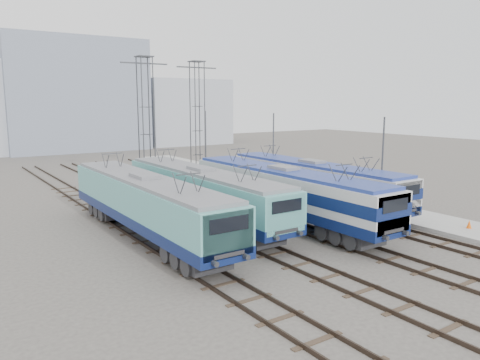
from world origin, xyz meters
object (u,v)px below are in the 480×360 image
at_px(locomotive_far_right, 313,180).
at_px(catenary_tower_east, 197,115).
at_px(locomotive_far_left, 147,202).
at_px(mast_mid, 273,153).
at_px(mast_front, 382,168).
at_px(locomotive_center_right, 285,190).
at_px(safety_cone, 469,224).
at_px(mast_rear, 206,143).
at_px(locomotive_center_left, 203,191).
at_px(catenary_tower_west, 146,117).

distance_m(locomotive_far_right, catenary_tower_east, 17.78).
height_order(locomotive_far_left, locomotive_far_right, locomotive_far_left).
relative_size(locomotive_far_right, mast_mid, 2.45).
bearing_deg(mast_mid, locomotive_far_right, -104.39).
bearing_deg(mast_front, locomotive_center_right, 157.18).
bearing_deg(safety_cone, mast_mid, 95.21).
bearing_deg(safety_cone, locomotive_center_right, 134.13).
bearing_deg(mast_rear, mast_mid, -90.00).
bearing_deg(mast_mid, locomotive_center_right, -124.24).
height_order(locomotive_far_right, mast_rear, mast_rear).
bearing_deg(mast_rear, locomotive_far_right, -95.50).
distance_m(locomotive_center_left, safety_cone, 16.79).
height_order(catenary_tower_east, safety_cone, catenary_tower_east).
distance_m(catenary_tower_west, catenary_tower_east, 6.80).
bearing_deg(locomotive_far_left, catenary_tower_east, 53.24).
relative_size(locomotive_far_right, safety_cone, 33.18).
height_order(locomotive_far_left, mast_rear, mast_rear).
bearing_deg(locomotive_far_left, catenary_tower_west, 66.79).
bearing_deg(locomotive_center_right, mast_front, -22.82).
bearing_deg(mast_rear, locomotive_center_right, -106.58).
bearing_deg(locomotive_far_right, catenary_tower_west, 113.93).
bearing_deg(catenary_tower_east, locomotive_center_right, -102.40).
xyz_separation_m(locomotive_far_left, mast_front, (15.35, -4.26, 1.26)).
relative_size(locomotive_center_left, mast_mid, 2.50).
relative_size(mast_front, mast_rear, 1.00).
bearing_deg(safety_cone, mast_front, 106.15).
bearing_deg(catenary_tower_west, safety_cone, -68.22).
height_order(catenary_tower_west, catenary_tower_east, same).
bearing_deg(mast_rear, safety_cone, -86.90).
bearing_deg(locomotive_far_right, mast_rear, 84.50).
bearing_deg(locomotive_far_right, mast_mid, 75.61).
relative_size(locomotive_far_right, catenary_tower_east, 1.43).
height_order(locomotive_far_left, catenary_tower_east, catenary_tower_east).
bearing_deg(safety_cone, locomotive_far_left, 150.01).
distance_m(locomotive_center_left, mast_mid, 12.65).
bearing_deg(catenary_tower_east, mast_rear, 43.60).
xyz_separation_m(catenary_tower_east, mast_rear, (2.10, 2.00, -3.14)).
distance_m(locomotive_far_left, mast_mid, 17.24).
bearing_deg(safety_cone, locomotive_center_left, 138.15).
xyz_separation_m(locomotive_center_right, catenary_tower_east, (4.25, 19.33, 4.37)).
height_order(locomotive_far_right, catenary_tower_east, catenary_tower_east).
distance_m(locomotive_far_left, locomotive_far_right, 13.51).
relative_size(catenary_tower_east, mast_front, 1.71).
distance_m(catenary_tower_east, safety_cone, 28.43).
height_order(locomotive_far_right, safety_cone, locomotive_far_right).
height_order(mast_rear, safety_cone, mast_rear).
xyz_separation_m(locomotive_center_right, mast_rear, (6.35, 21.33, 1.23)).
bearing_deg(mast_mid, catenary_tower_west, 137.07).
bearing_deg(locomotive_far_right, catenary_tower_east, 90.83).
distance_m(locomotive_far_left, mast_rear, 25.04).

